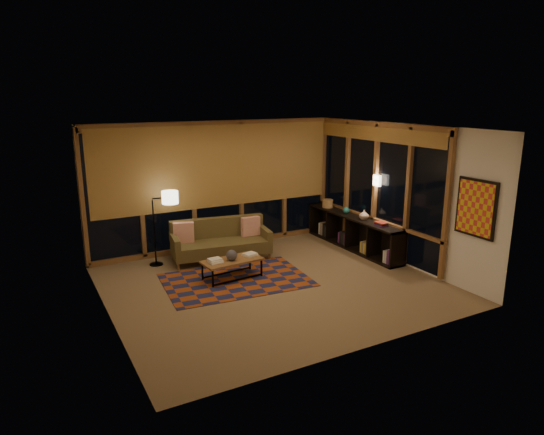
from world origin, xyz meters
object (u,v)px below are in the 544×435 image
coffee_table (232,269)px  floor_lamp (154,229)px  bookshelf (352,232)px  sofa (221,241)px

coffee_table → floor_lamp: (-1.01, 1.37, 0.54)m
coffee_table → bookshelf: size_ratio=0.38×
bookshelf → coffee_table: bearing=-172.3°
coffee_table → floor_lamp: size_ratio=0.74×
sofa → floor_lamp: bearing=174.1°
sofa → coffee_table: bearing=-93.5°
sofa → floor_lamp: floor_lamp is taller
floor_lamp → bookshelf: (4.01, -0.97, -0.37)m
coffee_table → floor_lamp: 1.79m
floor_lamp → sofa: bearing=-7.9°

